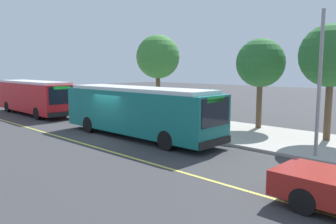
{
  "coord_description": "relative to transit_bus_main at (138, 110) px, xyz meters",
  "views": [
    {
      "loc": [
        16.09,
        -11.59,
        4.01
      ],
      "look_at": [
        3.72,
        1.05,
        1.71
      ],
      "focal_mm": 35.64,
      "sensor_mm": 36.0,
      "label": 1
    }
  ],
  "objects": [
    {
      "name": "ground_plane",
      "position": [
        -1.27,
        -1.01,
        -1.62
      ],
      "size": [
        120.0,
        120.0,
        0.0
      ],
      "primitive_type": "plane",
      "color": "#38383A"
    },
    {
      "name": "sidewalk_curb",
      "position": [
        -1.27,
        4.99,
        -1.54
      ],
      "size": [
        44.0,
        6.4,
        0.15
      ],
      "primitive_type": "cube",
      "color": "#A8A399",
      "rests_on": "ground_plane"
    },
    {
      "name": "lane_stripe_center",
      "position": [
        -1.27,
        -3.21,
        -1.61
      ],
      "size": [
        36.0,
        0.14,
        0.01
      ],
      "primitive_type": "cube",
      "color": "#E0D64C",
      "rests_on": "ground_plane"
    },
    {
      "name": "transit_bus_main",
      "position": [
        0.0,
        0.0,
        0.0
      ],
      "size": [
        11.26,
        2.73,
        2.95
      ],
      "color": "#146B66",
      "rests_on": "ground_plane"
    },
    {
      "name": "transit_bus_second",
      "position": [
        -14.2,
        0.08,
        -0.0
      ],
      "size": [
        10.74,
        2.76,
        2.95
      ],
      "color": "red",
      "rests_on": "ground_plane"
    },
    {
      "name": "bus_shelter",
      "position": [
        0.19,
        4.93,
        0.3
      ],
      "size": [
        2.9,
        1.6,
        2.48
      ],
      "color": "#333338",
      "rests_on": "sidewalk_curb"
    },
    {
      "name": "waiting_bench",
      "position": [
        0.65,
        4.91,
        -0.98
      ],
      "size": [
        1.6,
        0.48,
        0.95
      ],
      "color": "brown",
      "rests_on": "sidewalk_curb"
    },
    {
      "name": "route_sign_post",
      "position": [
        3.52,
        2.29,
        0.34
      ],
      "size": [
        0.44,
        0.08,
        2.8
      ],
      "color": "#333338",
      "rests_on": "sidewalk_curb"
    },
    {
      "name": "pedestrian_commuter",
      "position": [
        -0.93,
        3.5,
        -0.5
      ],
      "size": [
        0.24,
        0.4,
        1.69
      ],
      "color": "#282D47",
      "rests_on": "sidewalk_curb"
    },
    {
      "name": "street_tree_near_shelter",
      "position": [
        8.52,
        6.21,
        3.07
      ],
      "size": [
        3.37,
        3.37,
        6.25
      ],
      "color": "brown",
      "rests_on": "sidewalk_curb"
    },
    {
      "name": "street_tree_upstreet",
      "position": [
        -5.18,
        6.65,
        3.35
      ],
      "size": [
        3.57,
        3.57,
        6.63
      ],
      "color": "brown",
      "rests_on": "sidewalk_curb"
    },
    {
      "name": "street_tree_downstreet",
      "position": [
        3.92,
        7.07,
        2.74
      ],
      "size": [
        3.13,
        3.13,
        5.81
      ],
      "color": "brown",
      "rests_on": "sidewalk_curb"
    },
    {
      "name": "utility_pole",
      "position": [
        9.36,
        2.43,
        1.73
      ],
      "size": [
        0.16,
        0.16,
        6.4
      ],
      "primitive_type": "cylinder",
      "color": "gray",
      "rests_on": "sidewalk_curb"
    }
  ]
}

